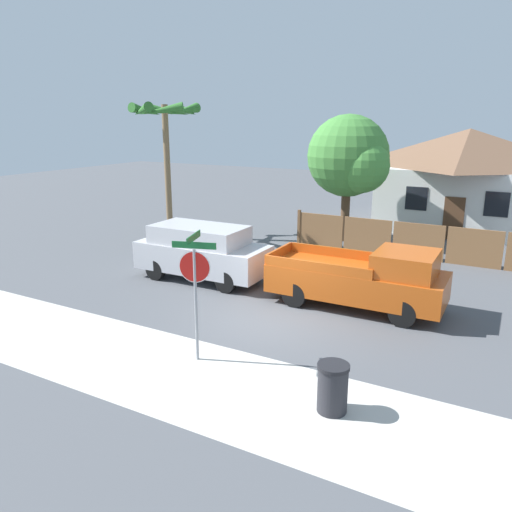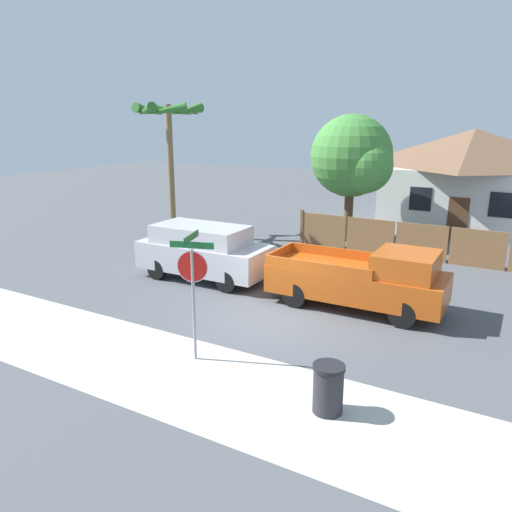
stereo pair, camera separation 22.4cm
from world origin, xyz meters
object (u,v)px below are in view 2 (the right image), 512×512
(house, at_px, (470,178))
(stop_sign, at_px, (193,276))
(orange_pickup, at_px, (364,279))
(red_suv, at_px, (203,251))
(oak_tree, at_px, (354,158))
(palm_tree, at_px, (169,122))
(trash_bin, at_px, (328,388))

(house, bearing_deg, stop_sign, -100.29)
(orange_pickup, relative_size, stop_sign, 1.71)
(red_suv, bearing_deg, orange_pickup, -0.94)
(house, bearing_deg, red_suv, -116.67)
(oak_tree, bearing_deg, palm_tree, -157.03)
(oak_tree, bearing_deg, orange_pickup, -68.06)
(house, distance_m, red_suv, 15.11)
(oak_tree, relative_size, stop_sign, 1.88)
(house, xyz_separation_m, stop_sign, (-3.36, -18.50, -0.54))
(stop_sign, bearing_deg, house, 62.01)
(red_suv, bearing_deg, oak_tree, 70.71)
(house, bearing_deg, oak_tree, -126.55)
(house, height_order, palm_tree, palm_tree)
(house, bearing_deg, orange_pickup, -94.28)
(oak_tree, bearing_deg, house, 53.45)
(red_suv, bearing_deg, house, 62.35)
(oak_tree, distance_m, palm_tree, 8.44)
(trash_bin, bearing_deg, house, 90.46)
(oak_tree, height_order, stop_sign, oak_tree)
(oak_tree, xyz_separation_m, orange_pickup, (3.15, -7.82, -2.86))
(orange_pickup, height_order, trash_bin, orange_pickup)
(palm_tree, height_order, orange_pickup, palm_tree)
(palm_tree, relative_size, trash_bin, 6.26)
(oak_tree, xyz_separation_m, stop_sign, (0.80, -12.89, -1.71))
(house, xyz_separation_m, trash_bin, (0.15, -19.00, -2.09))
(red_suv, xyz_separation_m, trash_bin, (6.90, -5.57, -0.52))
(house, distance_m, orange_pickup, 13.57)
(stop_sign, bearing_deg, orange_pickup, 47.43)
(oak_tree, relative_size, red_suv, 1.22)
(palm_tree, bearing_deg, house, 36.86)
(house, xyz_separation_m, oak_tree, (-4.16, -5.61, 1.18))
(orange_pickup, xyz_separation_m, stop_sign, (-2.35, -5.07, 1.14))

